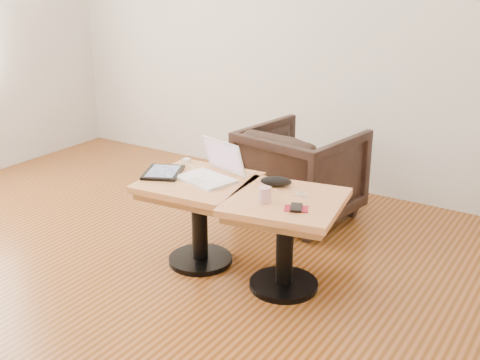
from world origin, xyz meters
The scene contains 11 objects.
room_shell centered at (0.00, 0.00, 1.35)m, with size 4.52×4.52×2.71m.
side_table_left centered at (0.16, 0.66, 0.39)m, with size 0.61×0.61×0.51m.
side_table_right centered at (0.71, 0.67, 0.39)m, with size 0.66×0.66×0.51m.
laptop centered at (0.22, 0.71, 0.56)m, with size 0.36×0.34×0.21m.
tablet centered at (-0.06, 0.63, 0.52)m, with size 0.29×0.31×0.02m.
charging_adapter centered at (-0.08, 0.87, 0.53)m, with size 0.04×0.04×0.02m, color white.
glasses_case centered at (0.58, 0.80, 0.54)m, with size 0.17×0.07×0.05m, color black.
striped_cup centered at (0.64, 0.57, 0.55)m, with size 0.06×0.06×0.08m, color #C0526D.
earbuds_tangle centered at (0.75, 0.75, 0.52)m, with size 0.08×0.05×0.02m.
phone_on_sleeve centered at (0.82, 0.57, 0.52)m, with size 0.14×0.12×0.01m.
armchair centered at (0.35, 1.56, 0.32)m, with size 0.68×0.70×0.64m, color black.
Camera 1 is at (2.05, -1.86, 1.66)m, focal length 45.00 mm.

